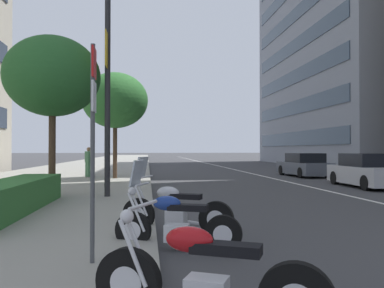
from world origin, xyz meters
The scene contains 14 objects.
sidewalk_right_plaza centered at (30.00, 11.77, 0.07)m, with size 160.00×9.70×0.15m, color gray.
lane_centre_stripe centered at (35.00, 0.00, 0.00)m, with size 110.00×0.16×0.01m, color silver.
motorcycle_far_end_row centered at (-0.23, 6.55, 0.43)m, with size 1.07×2.11×1.11m.
motorcycle_mid_row centered at (2.59, 6.64, 0.43)m, with size 0.88×2.03×1.46m.
motorcycle_second_in_row centered at (3.88, 6.56, 0.45)m, with size 1.05×2.12×1.49m.
car_following_behind centered at (12.55, -2.43, 0.68)m, with size 4.38×1.96×1.47m.
car_lead_in_lane centered at (19.63, -2.43, 0.66)m, with size 4.60×1.99×1.42m.
parking_sign_by_curb centered at (1.49, 7.79, 1.95)m, with size 0.32×0.06×2.88m.
street_lamp_with_banners centered at (9.05, 7.96, 5.42)m, with size 1.26×2.74×8.89m.
clipped_hedge_bed centered at (5.96, 10.30, 0.52)m, with size 6.01×1.10×0.73m, color #337033.
street_tree_far_plaza centered at (9.43, 10.13, 3.99)m, with size 3.05×3.05×5.15m.
street_tree_by_lamp_post centered at (17.21, 8.75, 4.19)m, with size 3.40×3.40×5.49m.
pedestrian_on_plaza centered at (18.34, 10.25, 0.96)m, with size 0.48×0.45×1.61m.
office_tower_mid_left centered at (38.32, -17.76, 17.66)m, with size 27.05×17.81×35.31m.
Camera 1 is at (-3.89, 7.08, 1.63)m, focal length 37.47 mm.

